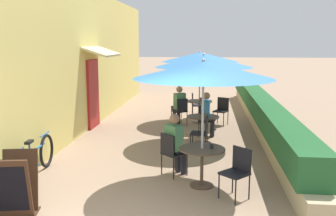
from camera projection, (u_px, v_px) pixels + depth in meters
The scene contains 24 objects.
cafe_facade_wall at pixel (93, 59), 11.95m from camera, with size 0.98×14.53×4.20m.
planter_hedge at pixel (259, 110), 11.70m from camera, with size 0.60×13.53×1.01m.
patio_table_near at pixel (202, 158), 6.84m from camera, with size 0.84×0.84×0.72m.
patio_umbrella_near at pixel (203, 70), 6.56m from camera, with size 2.49×2.49×2.35m.
cafe_chair_near_left at pixel (237, 169), 6.33m from camera, with size 0.57×0.57×0.87m.
cafe_chair_near_right at pixel (171, 151), 7.37m from camera, with size 0.57×0.57×0.87m.
seated_patron_near_right at pixel (176, 141), 7.41m from camera, with size 0.51×0.51×1.25m.
coffee_cup_near at pixel (212, 146), 6.80m from camera, with size 0.07×0.07×0.09m.
patio_table_mid at pixel (203, 123), 9.76m from camera, with size 0.84×0.84×0.72m.
patio_umbrella_mid at pixel (204, 61), 9.48m from camera, with size 2.49×2.49×2.35m.
cafe_chair_mid_left at pixel (202, 131), 9.01m from camera, with size 0.44×0.44×0.87m.
cafe_chair_mid_right at pixel (203, 118), 10.51m from camera, with size 0.44×0.44×0.87m.
seated_patron_mid_right at pixel (207, 112), 10.46m from camera, with size 0.43×0.36×1.25m.
coffee_cup_mid at pixel (209, 115), 9.64m from camera, with size 0.07×0.07×0.09m.
patio_table_far at pixel (199, 106), 12.28m from camera, with size 0.84×0.84×0.72m.
patio_umbrella_far at pixel (200, 57), 12.00m from camera, with size 2.49×2.49×2.35m.
cafe_chair_far_left at pixel (196, 103), 13.04m from camera, with size 0.44×0.44×0.87m.
cafe_chair_far_right at pixel (181, 109), 11.86m from camera, with size 0.56×0.56×0.87m.
seated_patron_far_right at pixel (179, 104), 11.92m from camera, with size 0.49×0.51×1.25m.
cafe_chair_far_back at pixel (222, 109), 11.97m from camera, with size 0.53×0.53×0.87m.
coffee_cup_far at pixel (201, 99), 12.37m from camera, with size 0.07×0.07×0.09m.
bicycle_leaning at pixel (6, 180), 6.27m from camera, with size 0.20×1.77×0.77m.
bicycle_second at pixel (36, 158), 7.39m from camera, with size 0.18×1.80×0.80m.
menu_board at pixel (17, 186), 5.68m from camera, with size 0.65×0.72×0.98m.
Camera 1 is at (1.14, -4.58, 2.64)m, focal length 40.00 mm.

